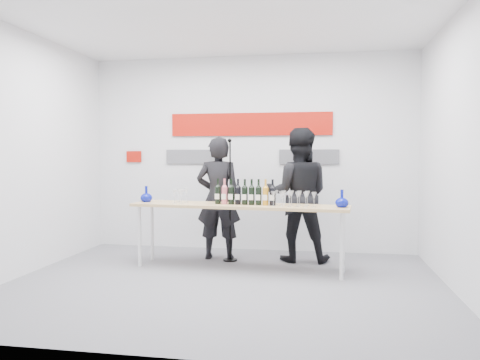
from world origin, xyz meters
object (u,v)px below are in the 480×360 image
object	(u,v)px
presenter_left	(218,198)
presenter_right	(298,195)
tasting_table	(239,209)
mic_stand	(230,224)

from	to	relation	value
presenter_left	presenter_right	size ratio (longest dim) A/B	0.94
tasting_table	mic_stand	distance (m)	0.55
tasting_table	presenter_right	size ratio (longest dim) A/B	1.54
presenter_right	mic_stand	xyz separation A→B (m)	(-0.93, -0.18, -0.41)
presenter_right	mic_stand	bearing A→B (deg)	9.22
tasting_table	presenter_left	world-z (taller)	presenter_left
presenter_left	presenter_right	world-z (taller)	presenter_right
tasting_table	presenter_left	size ratio (longest dim) A/B	1.64
tasting_table	presenter_left	xyz separation A→B (m)	(-0.39, 0.55, 0.09)
mic_stand	presenter_left	bearing A→B (deg)	170.62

